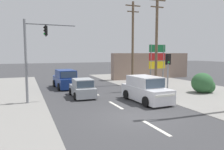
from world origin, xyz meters
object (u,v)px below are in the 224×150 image
at_px(suv_receding_far, 146,90).
at_px(shopping_plaza_sign, 157,59).
at_px(hatchback_oncoming_near, 82,88).
at_px(utility_pole_background_right, 133,42).
at_px(utility_pole_midground_right, 156,41).
at_px(pedestal_signal_right_kerb, 168,69).
at_px(traffic_signal_mast, 34,50).
at_px(suv_oncoming_mid, 65,80).

bearing_deg(suv_receding_far, shopping_plaza_sign, 51.57).
bearing_deg(hatchback_oncoming_near, shopping_plaza_sign, 21.85).
relative_size(utility_pole_background_right, hatchback_oncoming_near, 2.52).
bearing_deg(hatchback_oncoming_near, utility_pole_midground_right, 5.02).
xyz_separation_m(utility_pole_midground_right, pedestal_signal_right_kerb, (-1.48, -3.94, -2.37)).
bearing_deg(traffic_signal_mast, suv_oncoming_mid, 61.36).
distance_m(utility_pole_midground_right, pedestal_signal_right_kerb, 4.83).
height_order(utility_pole_midground_right, pedestal_signal_right_kerb, utility_pole_midground_right).
bearing_deg(hatchback_oncoming_near, suv_oncoming_mid, 95.23).
height_order(hatchback_oncoming_near, suv_receding_far, suv_receding_far).
height_order(utility_pole_background_right, pedestal_signal_right_kerb, utility_pole_background_right).
xyz_separation_m(shopping_plaza_sign, suv_receding_far, (-5.87, -7.40, -2.10)).
xyz_separation_m(utility_pole_midground_right, suv_oncoming_mid, (-8.03, 4.54, -3.90)).
xyz_separation_m(utility_pole_midground_right, utility_pole_background_right, (-0.49, 4.03, 0.11)).
relative_size(utility_pole_midground_right, hatchback_oncoming_near, 2.46).
height_order(utility_pole_midground_right, shopping_plaza_sign, utility_pole_midground_right).
height_order(pedestal_signal_right_kerb, shopping_plaza_sign, shopping_plaza_sign).
height_order(pedestal_signal_right_kerb, hatchback_oncoming_near, pedestal_signal_right_kerb).
height_order(utility_pole_midground_right, suv_oncoming_mid, utility_pole_midground_right).
bearing_deg(traffic_signal_mast, pedestal_signal_right_kerb, -14.30).
distance_m(utility_pole_midground_right, traffic_signal_mast, 11.42).
distance_m(utility_pole_midground_right, suv_receding_far, 6.70).
bearing_deg(utility_pole_midground_right, hatchback_oncoming_near, -174.98).
relative_size(hatchback_oncoming_near, suv_oncoming_mid, 0.80).
relative_size(shopping_plaza_sign, suv_oncoming_mid, 1.00).
relative_size(traffic_signal_mast, hatchback_oncoming_near, 1.62).
distance_m(pedestal_signal_right_kerb, suv_oncoming_mid, 10.82).
xyz_separation_m(utility_pole_background_right, suv_oncoming_mid, (-7.54, 0.51, -4.01)).
bearing_deg(pedestal_signal_right_kerb, traffic_signal_mast, 165.70).
bearing_deg(utility_pole_midground_right, pedestal_signal_right_kerb, -110.61).
bearing_deg(suv_receding_far, utility_pole_background_right, 69.31).
bearing_deg(suv_oncoming_mid, suv_receding_far, -62.72).
distance_m(suv_oncoming_mid, suv_receding_far, 9.73).
relative_size(traffic_signal_mast, suv_receding_far, 1.30).
distance_m(pedestal_signal_right_kerb, hatchback_oncoming_near, 7.11).
bearing_deg(suv_receding_far, suv_oncoming_mid, 117.28).
bearing_deg(pedestal_signal_right_kerb, suv_oncoming_mid, 127.71).
bearing_deg(suv_receding_far, utility_pole_midground_right, 49.04).
xyz_separation_m(utility_pole_midground_right, traffic_signal_mast, (-11.29, -1.44, -0.95)).
distance_m(shopping_plaza_sign, hatchback_oncoming_near, 10.86).
bearing_deg(utility_pole_background_right, pedestal_signal_right_kerb, -97.06).
xyz_separation_m(traffic_signal_mast, suv_oncoming_mid, (3.26, 5.97, -2.95)).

